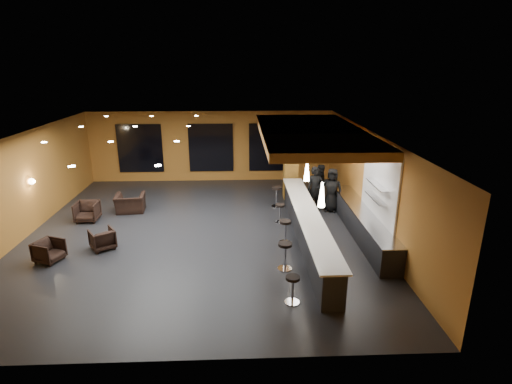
{
  "coord_description": "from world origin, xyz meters",
  "views": [
    {
      "loc": [
        1.43,
        -13.21,
        5.8
      ],
      "look_at": [
        2.0,
        0.5,
        1.3
      ],
      "focal_mm": 28.0,
      "sensor_mm": 36.0,
      "label": 1
    }
  ],
  "objects_px": {
    "pendant_1": "(307,171)",
    "bar_stool_4": "(277,194)",
    "column": "(291,159)",
    "bar_stool_0": "(293,286)",
    "armchair_c": "(87,211)",
    "bar_stool_2": "(285,229)",
    "prep_counter": "(362,223)",
    "armchair_b": "(102,239)",
    "armchair_d": "(130,203)",
    "staff_a": "(315,189)",
    "pendant_0": "(322,195)",
    "armchair_a": "(49,251)",
    "bar_stool_3": "(280,211)",
    "pendant_2": "(296,154)",
    "staff_c": "(332,190)",
    "bar_counter": "(307,228)",
    "bar_stool_1": "(285,252)",
    "staff_b": "(321,185)"
  },
  "relations": [
    {
      "from": "column",
      "to": "pendant_1",
      "type": "bearing_deg",
      "value": -90.0
    },
    {
      "from": "prep_counter",
      "to": "pendant_2",
      "type": "relative_size",
      "value": 8.57
    },
    {
      "from": "armchair_d",
      "to": "bar_stool_3",
      "type": "height_order",
      "value": "armchair_d"
    },
    {
      "from": "staff_b",
      "to": "bar_stool_1",
      "type": "xyz_separation_m",
      "value": [
        -2.14,
        -5.5,
        -0.33
      ]
    },
    {
      "from": "armchair_a",
      "to": "bar_stool_0",
      "type": "height_order",
      "value": "bar_stool_0"
    },
    {
      "from": "armchair_a",
      "to": "armchair_b",
      "type": "relative_size",
      "value": 1.01
    },
    {
      "from": "armchair_d",
      "to": "bar_stool_2",
      "type": "height_order",
      "value": "bar_stool_2"
    },
    {
      "from": "prep_counter",
      "to": "staff_b",
      "type": "distance_m",
      "value": 3.3
    },
    {
      "from": "armchair_a",
      "to": "pendant_1",
      "type": "bearing_deg",
      "value": -58.03
    },
    {
      "from": "staff_b",
      "to": "staff_c",
      "type": "bearing_deg",
      "value": -78.17
    },
    {
      "from": "pendant_2",
      "to": "armchair_a",
      "type": "xyz_separation_m",
      "value": [
        -8.04,
        -4.02,
        -2.02
      ]
    },
    {
      "from": "armchair_d",
      "to": "armchair_b",
      "type": "bearing_deg",
      "value": 83.68
    },
    {
      "from": "column",
      "to": "bar_stool_0",
      "type": "xyz_separation_m",
      "value": [
        -0.95,
        -8.15,
        -1.27
      ]
    },
    {
      "from": "bar_stool_2",
      "to": "bar_stool_3",
      "type": "bearing_deg",
      "value": 90.01
    },
    {
      "from": "staff_c",
      "to": "bar_stool_3",
      "type": "relative_size",
      "value": 2.43
    },
    {
      "from": "pendant_0",
      "to": "armchair_c",
      "type": "xyz_separation_m",
      "value": [
        -8.04,
        4.2,
        -1.97
      ]
    },
    {
      "from": "pendant_0",
      "to": "staff_a",
      "type": "distance_m",
      "value": 5.19
    },
    {
      "from": "bar_counter",
      "to": "bar_stool_0",
      "type": "distance_m",
      "value": 3.67
    },
    {
      "from": "column",
      "to": "bar_stool_4",
      "type": "bearing_deg",
      "value": -121.63
    },
    {
      "from": "bar_stool_2",
      "to": "bar_counter",
      "type": "bearing_deg",
      "value": 4.4
    },
    {
      "from": "armchair_a",
      "to": "bar_stool_4",
      "type": "relative_size",
      "value": 0.85
    },
    {
      "from": "staff_c",
      "to": "prep_counter",
      "type": "bearing_deg",
      "value": -59.11
    },
    {
      "from": "column",
      "to": "armchair_b",
      "type": "height_order",
      "value": "column"
    },
    {
      "from": "column",
      "to": "bar_stool_2",
      "type": "bearing_deg",
      "value": -99.03
    },
    {
      "from": "staff_a",
      "to": "pendant_0",
      "type": "bearing_deg",
      "value": -101.9
    },
    {
      "from": "staff_b",
      "to": "bar_stool_1",
      "type": "distance_m",
      "value": 5.91
    },
    {
      "from": "staff_c",
      "to": "bar_stool_4",
      "type": "xyz_separation_m",
      "value": [
        -2.16,
        0.58,
        -0.33
      ]
    },
    {
      "from": "column",
      "to": "pendant_2",
      "type": "xyz_separation_m",
      "value": [
        0.0,
        -1.6,
        0.6
      ]
    },
    {
      "from": "pendant_1",
      "to": "bar_stool_4",
      "type": "xyz_separation_m",
      "value": [
        -0.71,
        2.94,
        -1.79
      ]
    },
    {
      "from": "bar_counter",
      "to": "bar_stool_4",
      "type": "height_order",
      "value": "bar_counter"
    },
    {
      "from": "column",
      "to": "bar_stool_1",
      "type": "distance_m",
      "value": 6.61
    },
    {
      "from": "pendant_2",
      "to": "armchair_c",
      "type": "distance_m",
      "value": 8.32
    },
    {
      "from": "staff_b",
      "to": "armchair_a",
      "type": "height_order",
      "value": "staff_b"
    },
    {
      "from": "prep_counter",
      "to": "armchair_b",
      "type": "xyz_separation_m",
      "value": [
        -8.7,
        -0.72,
        -0.1
      ]
    },
    {
      "from": "pendant_2",
      "to": "bar_counter",
      "type": "bearing_deg",
      "value": -90.0
    },
    {
      "from": "column",
      "to": "bar_stool_0",
      "type": "distance_m",
      "value": 8.3
    },
    {
      "from": "staff_a",
      "to": "bar_stool_3",
      "type": "distance_m",
      "value": 2.0
    },
    {
      "from": "staff_b",
      "to": "armchair_b",
      "type": "relative_size",
      "value": 2.37
    },
    {
      "from": "bar_counter",
      "to": "bar_stool_2",
      "type": "distance_m",
      "value": 0.74
    },
    {
      "from": "pendant_2",
      "to": "bar_stool_4",
      "type": "height_order",
      "value": "pendant_2"
    },
    {
      "from": "prep_counter",
      "to": "pendant_0",
      "type": "height_order",
      "value": "pendant_0"
    },
    {
      "from": "column",
      "to": "pendant_2",
      "type": "relative_size",
      "value": 5.0
    },
    {
      "from": "armchair_c",
      "to": "bar_stool_2",
      "type": "xyz_separation_m",
      "value": [
        7.3,
        -2.26,
        0.14
      ]
    },
    {
      "from": "staff_c",
      "to": "bar_stool_0",
      "type": "relative_size",
      "value": 2.39
    },
    {
      "from": "staff_a",
      "to": "bar_stool_0",
      "type": "height_order",
      "value": "staff_a"
    },
    {
      "from": "staff_c",
      "to": "bar_stool_2",
      "type": "height_order",
      "value": "staff_c"
    },
    {
      "from": "column",
      "to": "pendant_0",
      "type": "height_order",
      "value": "column"
    },
    {
      "from": "bar_stool_1",
      "to": "pendant_1",
      "type": "bearing_deg",
      "value": 67.86
    },
    {
      "from": "bar_counter",
      "to": "prep_counter",
      "type": "distance_m",
      "value": 2.06
    },
    {
      "from": "staff_c",
      "to": "pendant_2",
      "type": "bearing_deg",
      "value": -167.55
    }
  ]
}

